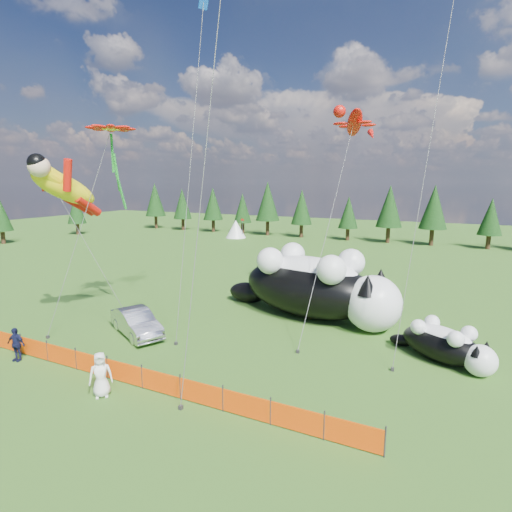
{
  "coord_description": "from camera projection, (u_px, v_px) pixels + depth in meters",
  "views": [
    {
      "loc": [
        12.28,
        -15.1,
        8.73
      ],
      "look_at": [
        3.02,
        4.0,
        4.78
      ],
      "focal_mm": 28.0,
      "sensor_mm": 36.0,
      "label": 1
    }
  ],
  "objects": [
    {
      "name": "festival_tents",
      "position": [
        436.0,
        241.0,
        50.63
      ],
      "size": [
        50.0,
        3.2,
        2.8
      ],
      "primitive_type": null,
      "color": "white",
      "rests_on": "ground"
    },
    {
      "name": "flower_kite",
      "position": [
        111.0,
        131.0,
        23.27
      ],
      "size": [
        3.42,
        5.67,
        12.45
      ],
      "color": "red",
      "rests_on": "ground"
    },
    {
      "name": "superhero_kite",
      "position": [
        64.0,
        188.0,
        22.35
      ],
      "size": [
        5.24,
        5.04,
        10.68
      ],
      "color": "yellow",
      "rests_on": "ground"
    },
    {
      "name": "cat_small",
      "position": [
        446.0,
        344.0,
        19.45
      ],
      "size": [
        5.01,
        3.69,
        1.98
      ],
      "rotation": [
        0.0,
        0.0,
        -0.52
      ],
      "color": "black",
      "rests_on": "ground"
    },
    {
      "name": "spectator_e",
      "position": [
        101.0,
        375.0,
        16.35
      ],
      "size": [
        1.09,
        1.08,
        1.9
      ],
      "primitive_type": "imported",
      "rotation": [
        0.0,
        0.0,
        0.76
      ],
      "color": "white",
      "rests_on": "ground"
    },
    {
      "name": "tree_line",
      "position": [
        358.0,
        214.0,
        59.29
      ],
      "size": [
        90.0,
        4.0,
        8.0
      ],
      "primitive_type": null,
      "color": "black",
      "rests_on": "ground"
    },
    {
      "name": "ground",
      "position": [
        168.0,
        357.0,
        20.22
      ],
      "size": [
        160.0,
        160.0,
        0.0
      ],
      "primitive_type": "plane",
      "color": "#173B0A",
      "rests_on": "ground"
    },
    {
      "name": "gecko_kite",
      "position": [
        355.0,
        123.0,
        27.51
      ],
      "size": [
        4.21,
        13.5,
        16.34
      ],
      "color": "red",
      "rests_on": "ground"
    },
    {
      "name": "car",
      "position": [
        136.0,
        322.0,
        23.02
      ],
      "size": [
        4.78,
        3.48,
        1.5
      ],
      "primitive_type": "imported",
      "rotation": [
        0.0,
        0.0,
        1.1
      ],
      "color": "silver",
      "rests_on": "ground"
    },
    {
      "name": "cat_large",
      "position": [
        316.0,
        285.0,
        25.71
      ],
      "size": [
        12.51,
        6.23,
        4.55
      ],
      "rotation": [
        0.0,
        0.0,
        -0.2
      ],
      "color": "black",
      "rests_on": "ground"
    },
    {
      "name": "diamond_kite_a",
      "position": [
        202.0,
        22.0,
        21.82
      ],
      "size": [
        0.59,
        4.42,
        19.22
      ],
      "color": "blue",
      "rests_on": "ground"
    },
    {
      "name": "spectator_c",
      "position": [
        16.0,
        344.0,
        19.65
      ],
      "size": [
        1.08,
        0.68,
        1.71
      ],
      "primitive_type": "imported",
      "rotation": [
        0.0,
        0.0,
        0.17
      ],
      "color": "#15183A",
      "rests_on": "ground"
    },
    {
      "name": "safety_fence",
      "position": [
        124.0,
        373.0,
        17.47
      ],
      "size": [
        22.06,
        0.06,
        1.1
      ],
      "color": "#262626",
      "rests_on": "ground"
    }
  ]
}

